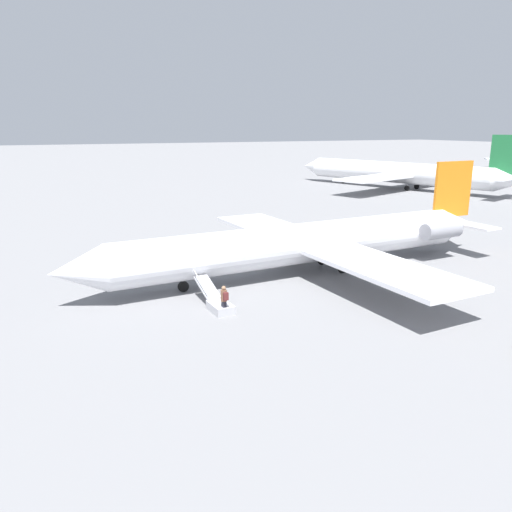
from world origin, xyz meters
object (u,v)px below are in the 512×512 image
at_px(airplane_main, 314,242).
at_px(airplane_far_center, 399,173).
at_px(boarding_stairs, 218,303).
at_px(passenger, 224,299).

relative_size(airplane_main, airplane_far_center, 0.84).
bearing_deg(airplane_far_center, airplane_main, 114.85).
distance_m(boarding_stairs, passenger, 1.22).
bearing_deg(passenger, boarding_stairs, -2.66).
bearing_deg(airplane_main, boarding_stairs, 23.10).
bearing_deg(passenger, airplane_far_center, -51.43).
xyz_separation_m(airplane_main, airplane_far_center, (-40.92, -36.65, 0.48)).
height_order(airplane_main, airplane_far_center, airplane_far_center).
height_order(airplane_far_center, boarding_stairs, airplane_far_center).
xyz_separation_m(boarding_stairs, passenger, (0.03, 1.06, 0.61)).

